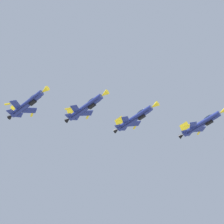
{
  "coord_description": "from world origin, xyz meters",
  "views": [
    {
      "loc": [
        -2.26,
        -7.78,
        1.79
      ],
      "look_at": [
        4.51,
        53.1,
        91.48
      ],
      "focal_mm": 60.01,
      "sensor_mm": 36.0,
      "label": 1
    }
  ],
  "objects_px": {
    "fighter_jet_left_wing": "(202,123)",
    "fighter_jet_right_outer": "(27,104)",
    "fighter_jet_left_outer": "(86,107)",
    "fighter_jet_right_wing": "(135,118)"
  },
  "relations": [
    {
      "from": "fighter_jet_left_wing",
      "to": "fighter_jet_right_outer",
      "type": "bearing_deg",
      "value": -44.27
    },
    {
      "from": "fighter_jet_left_wing",
      "to": "fighter_jet_left_outer",
      "type": "relative_size",
      "value": 1.0
    },
    {
      "from": "fighter_jet_left_wing",
      "to": "fighter_jet_right_wing",
      "type": "height_order",
      "value": "fighter_jet_right_wing"
    },
    {
      "from": "fighter_jet_right_outer",
      "to": "fighter_jet_left_outer",
      "type": "bearing_deg",
      "value": 133.2
    },
    {
      "from": "fighter_jet_right_wing",
      "to": "fighter_jet_left_outer",
      "type": "height_order",
      "value": "fighter_jet_left_outer"
    },
    {
      "from": "fighter_jet_left_wing",
      "to": "fighter_jet_right_outer",
      "type": "height_order",
      "value": "fighter_jet_right_outer"
    },
    {
      "from": "fighter_jet_left_outer",
      "to": "fighter_jet_right_wing",
      "type": "bearing_deg",
      "value": 143.42
    },
    {
      "from": "fighter_jet_left_outer",
      "to": "fighter_jet_right_outer",
      "type": "relative_size",
      "value": 1.0
    },
    {
      "from": "fighter_jet_right_outer",
      "to": "fighter_jet_right_wing",
      "type": "bearing_deg",
      "value": 138.0
    },
    {
      "from": "fighter_jet_left_wing",
      "to": "fighter_jet_right_outer",
      "type": "xyz_separation_m",
      "value": [
        -50.57,
        -0.14,
        1.81
      ]
    }
  ]
}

